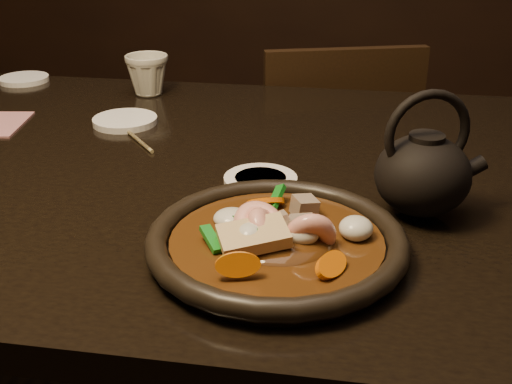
% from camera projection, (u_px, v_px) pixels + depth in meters
% --- Properties ---
extents(table, '(1.60, 0.90, 0.75)m').
position_uv_depth(table, '(113.00, 202.00, 1.04)').
color(table, black).
rests_on(table, floor).
extents(chair, '(0.48, 0.48, 0.82)m').
position_uv_depth(chair, '(327.00, 183.00, 1.66)').
color(chair, black).
rests_on(chair, floor).
extents(plate, '(0.30, 0.30, 0.03)m').
position_uv_depth(plate, '(277.00, 242.00, 0.73)').
color(plate, black).
rests_on(plate, table).
extents(stirfry, '(0.20, 0.21, 0.06)m').
position_uv_depth(stirfry, '(277.00, 237.00, 0.73)').
color(stirfry, '#3C200B').
rests_on(stirfry, plate).
extents(soy_dish, '(0.10, 0.10, 0.01)m').
position_uv_depth(soy_dish, '(260.00, 182.00, 0.91)').
color(soy_dish, white).
rests_on(soy_dish, table).
extents(saucer_left, '(0.11, 0.11, 0.01)m').
position_uv_depth(saucer_left, '(24.00, 79.00, 1.41)').
color(saucer_left, white).
rests_on(saucer_left, table).
extents(saucer_right, '(0.12, 0.12, 0.01)m').
position_uv_depth(saucer_right, '(125.00, 121.00, 1.15)').
color(saucer_right, white).
rests_on(saucer_right, table).
extents(tea_cup, '(0.10, 0.09, 0.09)m').
position_uv_depth(tea_cup, '(147.00, 73.00, 1.31)').
color(tea_cup, beige).
rests_on(tea_cup, table).
extents(chopsticks, '(0.15, 0.18, 0.01)m').
position_uv_depth(chopsticks, '(128.00, 131.00, 1.11)').
color(chopsticks, tan).
rests_on(chopsticks, table).
extents(teapot, '(0.15, 0.12, 0.16)m').
position_uv_depth(teapot, '(424.00, 171.00, 0.81)').
color(teapot, black).
rests_on(teapot, table).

